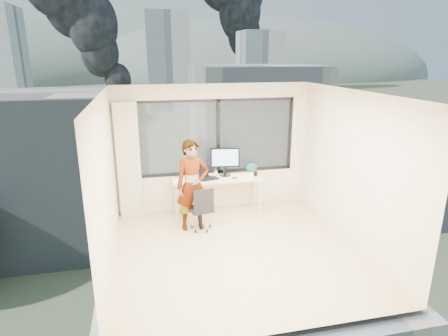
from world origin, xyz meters
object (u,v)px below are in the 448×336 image
object	(u,v)px
game_console	(210,173)
laptop	(208,173)
handbag	(251,167)
chair	(201,208)
desk	(217,195)
monitor	(225,161)
person	(193,185)

from	to	relation	value
game_console	laptop	xyz separation A→B (m)	(-0.08, -0.24, 0.08)
game_console	handbag	world-z (taller)	handbag
chair	handbag	distance (m)	1.65
desk	monitor	bearing A→B (deg)	30.52
person	monitor	size ratio (longest dim) A/B	2.84
desk	person	size ratio (longest dim) A/B	1.06
desk	game_console	distance (m)	0.47
game_console	laptop	distance (m)	0.26
chair	game_console	xyz separation A→B (m)	(0.35, 0.94, 0.35)
monitor	desk	bearing A→B (deg)	-141.18
person	monitor	distance (m)	1.10
laptop	game_console	bearing A→B (deg)	58.63
desk	laptop	size ratio (longest dim) A/B	4.68
monitor	person	bearing A→B (deg)	-127.72
chair	handbag	world-z (taller)	handbag
chair	person	xyz separation A→B (m)	(-0.13, 0.10, 0.41)
desk	laptop	bearing A→B (deg)	-170.54
desk	laptop	xyz separation A→B (m)	(-0.18, -0.03, 0.49)
person	desk	bearing A→B (deg)	42.13
desk	chair	world-z (taller)	chair
chair	laptop	xyz separation A→B (m)	(0.28, 0.71, 0.43)
game_console	chair	bearing A→B (deg)	-97.99
desk	handbag	world-z (taller)	handbag
monitor	handbag	size ratio (longest dim) A/B	2.35
laptop	handbag	xyz separation A→B (m)	(0.98, 0.28, -0.02)
chair	handbag	bearing A→B (deg)	27.43
chair	person	distance (m)	0.44
game_console	handbag	xyz separation A→B (m)	(0.90, 0.04, 0.06)
game_console	desk	bearing A→B (deg)	-50.57
monitor	game_console	world-z (taller)	monitor
chair	person	bearing A→B (deg)	131.63
person	game_console	world-z (taller)	person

